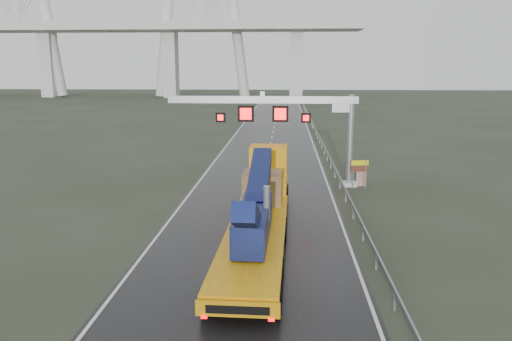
# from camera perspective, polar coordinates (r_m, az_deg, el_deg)

# --- Properties ---
(ground) EXTENTS (400.00, 400.00, 0.00)m
(ground) POSITION_cam_1_polar(r_m,az_deg,el_deg) (23.08, -1.39, -11.87)
(ground) COLOR #283021
(ground) RESTS_ON ground
(road) EXTENTS (11.00, 200.00, 0.02)m
(road) POSITION_cam_1_polar(r_m,az_deg,el_deg) (61.80, 1.67, 3.06)
(road) COLOR black
(road) RESTS_ON ground
(guardrail) EXTENTS (0.20, 140.00, 1.40)m
(guardrail) POSITION_cam_1_polar(r_m,az_deg,el_deg) (51.97, 8.08, 2.08)
(guardrail) COLOR gray
(guardrail) RESTS_ON ground
(sign_gantry) EXTENTS (14.90, 1.20, 7.42)m
(sign_gantry) POSITION_cam_1_polar(r_m,az_deg,el_deg) (39.25, 3.83, 6.35)
(sign_gantry) COLOR silver
(sign_gantry) RESTS_ON ground
(heavy_haul_truck) EXTENTS (3.36, 19.85, 4.64)m
(heavy_haul_truck) POSITION_cam_1_polar(r_m,az_deg,el_deg) (28.67, 0.62, -3.34)
(heavy_haul_truck) COLOR #E1AD0C
(heavy_haul_truck) RESTS_ON ground
(exit_sign_pair) EXTENTS (1.33, 0.24, 2.30)m
(exit_sign_pair) POSITION_cam_1_polar(r_m,az_deg,el_deg) (39.25, 11.76, 0.21)
(exit_sign_pair) COLOR gray
(exit_sign_pair) RESTS_ON ground
(striped_barrier) EXTENTS (0.78, 0.61, 1.16)m
(striped_barrier) POSITION_cam_1_polar(r_m,az_deg,el_deg) (40.58, 11.95, -0.90)
(striped_barrier) COLOR red
(striped_barrier) RESTS_ON ground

